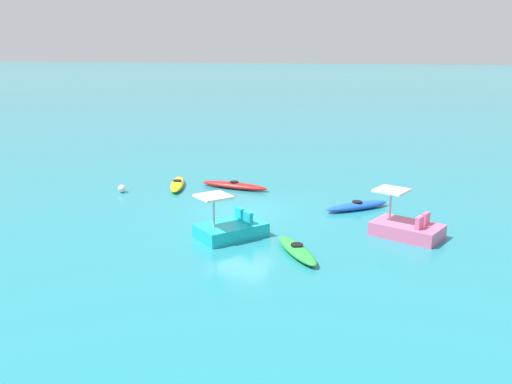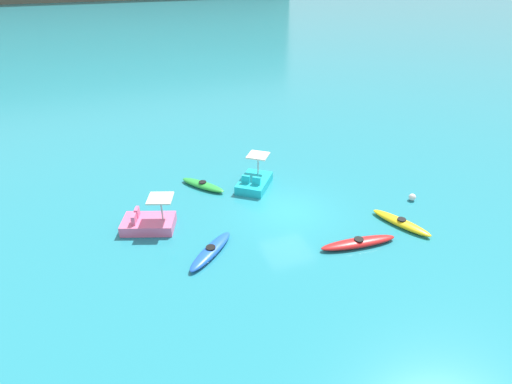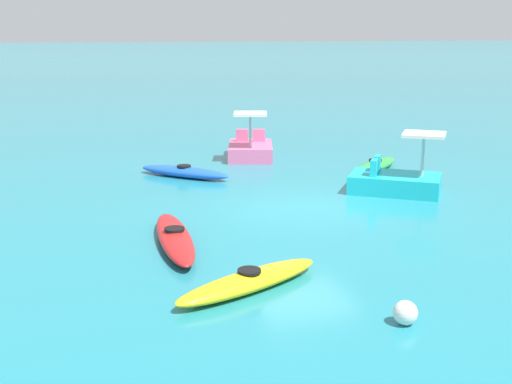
# 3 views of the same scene
# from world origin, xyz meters

# --- Properties ---
(ground_plane) EXTENTS (600.00, 600.00, 0.00)m
(ground_plane) POSITION_xyz_m (0.00, 0.00, 0.00)
(ground_plane) COLOR teal
(kayak_blue) EXTENTS (2.68, 2.61, 0.37)m
(kayak_blue) POSITION_xyz_m (-4.56, -2.02, 0.16)
(kayak_blue) COLOR blue
(kayak_blue) RESTS_ON ground_plane
(kayak_green) EXTENTS (2.27, 2.66, 0.37)m
(kayak_green) POSITION_xyz_m (-3.50, 3.94, 0.16)
(kayak_green) COLOR green
(kayak_green) RESTS_ON ground_plane
(kayak_red) EXTENTS (3.60, 0.96, 0.37)m
(kayak_red) POSITION_xyz_m (1.75, -3.67, 0.16)
(kayak_red) COLOR red
(kayak_red) RESTS_ON ground_plane
(kayak_yellow) EXTENTS (1.76, 3.07, 0.37)m
(kayak_yellow) POSITION_xyz_m (4.54, -2.97, 0.16)
(kayak_yellow) COLOR yellow
(kayak_yellow) RESTS_ON ground_plane
(pedal_boat_cyan) EXTENTS (2.65, 2.82, 1.68)m
(pedal_boat_cyan) POSITION_xyz_m (-0.76, 3.04, 0.34)
(pedal_boat_cyan) COLOR #19B7C6
(pedal_boat_cyan) RESTS_ON ground_plane
(pedal_boat_pink) EXTENTS (2.76, 2.19, 1.68)m
(pedal_boat_pink) POSITION_xyz_m (-6.82, 0.86, 0.34)
(pedal_boat_pink) COLOR pink
(pedal_boat_pink) RESTS_ON ground_plane
(buoy_white) EXTENTS (0.38, 0.38, 0.38)m
(buoy_white) POSITION_xyz_m (6.58, -1.18, 0.19)
(buoy_white) COLOR white
(buoy_white) RESTS_ON ground_plane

